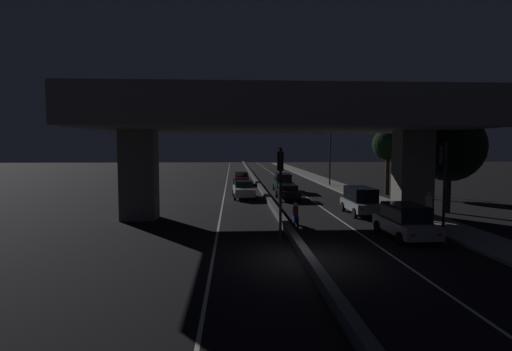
# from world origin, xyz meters

# --- Properties ---
(ground_plane) EXTENTS (200.00, 200.00, 0.00)m
(ground_plane) POSITION_xyz_m (0.00, 0.00, 0.00)
(ground_plane) COLOR black
(lane_line_left_inner) EXTENTS (0.12, 126.00, 0.00)m
(lane_line_left_inner) POSITION_xyz_m (-3.78, 35.00, 0.00)
(lane_line_left_inner) COLOR beige
(lane_line_left_inner) RESTS_ON ground_plane
(lane_line_right_inner) EXTENTS (0.12, 126.00, 0.00)m
(lane_line_right_inner) POSITION_xyz_m (3.78, 35.00, 0.00)
(lane_line_right_inner) COLOR beige
(lane_line_right_inner) RESTS_ON ground_plane
(median_divider) EXTENTS (0.37, 126.00, 0.42)m
(median_divider) POSITION_xyz_m (0.00, 35.00, 0.21)
(median_divider) COLOR #4C4C51
(median_divider) RESTS_ON ground_plane
(sidewalk_right) EXTENTS (2.66, 126.00, 0.16)m
(sidewalk_right) POSITION_xyz_m (9.00, 28.00, 0.08)
(sidewalk_right) COLOR gray
(sidewalk_right) RESTS_ON ground_plane
(elevated_overpass) EXTENTS (23.57, 11.76, 8.73)m
(elevated_overpass) POSITION_xyz_m (0.00, 9.56, 6.51)
(elevated_overpass) COLOR slate
(elevated_overpass) RESTS_ON ground_plane
(traffic_light_left_of_median) EXTENTS (0.30, 0.49, 4.57)m
(traffic_light_left_of_median) POSITION_xyz_m (-0.59, 3.68, 3.12)
(traffic_light_left_of_median) COLOR black
(traffic_light_left_of_median) RESTS_ON ground_plane
(traffic_light_right_of_median) EXTENTS (0.30, 0.49, 4.86)m
(traffic_light_right_of_median) POSITION_xyz_m (7.78, 3.68, 3.32)
(traffic_light_right_of_median) COLOR black
(traffic_light_right_of_median) RESTS_ON ground_plane
(street_lamp) EXTENTS (2.43, 0.32, 8.06)m
(street_lamp) POSITION_xyz_m (7.92, 29.51, 4.77)
(street_lamp) COLOR #2D2D30
(street_lamp) RESTS_ON ground_plane
(car_silver_lead) EXTENTS (1.97, 4.42, 1.71)m
(car_silver_lead) POSITION_xyz_m (5.72, 3.43, 0.88)
(car_silver_lead) COLOR gray
(car_silver_lead) RESTS_ON ground_plane
(car_silver_second) EXTENTS (1.87, 4.25, 1.85)m
(car_silver_second) POSITION_xyz_m (5.73, 10.51, 0.98)
(car_silver_second) COLOR gray
(car_silver_second) RESTS_ON ground_plane
(car_black_third) EXTENTS (1.85, 4.29, 1.32)m
(car_black_third) POSITION_xyz_m (1.81, 18.36, 0.71)
(car_black_third) COLOR black
(car_black_third) RESTS_ON ground_plane
(car_dark_green_fourth) EXTENTS (1.92, 4.83, 1.82)m
(car_dark_green_fourth) POSITION_xyz_m (2.19, 24.60, 0.94)
(car_dark_green_fourth) COLOR black
(car_dark_green_fourth) RESTS_ON ground_plane
(car_white_lead_oncoming) EXTENTS (2.03, 4.58, 1.52)m
(car_white_lead_oncoming) POSITION_xyz_m (-2.00, 19.60, 0.78)
(car_white_lead_oncoming) COLOR silver
(car_white_lead_oncoming) RESTS_ON ground_plane
(car_dark_red_second_oncoming) EXTENTS (1.93, 4.19, 1.48)m
(car_dark_red_second_oncoming) POSITION_xyz_m (-1.92, 32.22, 0.77)
(car_dark_red_second_oncoming) COLOR #591414
(car_dark_red_second_oncoming) RESTS_ON ground_plane
(motorcycle_blue_filtering_near) EXTENTS (0.32, 1.77, 1.42)m
(motorcycle_blue_filtering_near) POSITION_xyz_m (0.65, 6.61, 0.61)
(motorcycle_blue_filtering_near) COLOR black
(motorcycle_blue_filtering_near) RESTS_ON ground_plane
(pedestrian_on_sidewalk) EXTENTS (0.39, 0.39, 1.77)m
(pedestrian_on_sidewalk) POSITION_xyz_m (8.66, 6.90, 1.05)
(pedestrian_on_sidewalk) COLOR black
(pedestrian_on_sidewalk) RESTS_ON sidewalk_right
(roadside_tree_kerbside_near) EXTENTS (4.80, 4.80, 7.00)m
(roadside_tree_kerbside_near) POSITION_xyz_m (11.96, 10.81, 4.58)
(roadside_tree_kerbside_near) COLOR #2D2116
(roadside_tree_kerbside_near) RESTS_ON ground_plane
(roadside_tree_kerbside_mid) EXTENTS (2.96, 2.96, 6.31)m
(roadside_tree_kerbside_mid) POSITION_xyz_m (11.82, 21.30, 4.76)
(roadside_tree_kerbside_mid) COLOR #2D2116
(roadside_tree_kerbside_mid) RESTS_ON ground_plane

